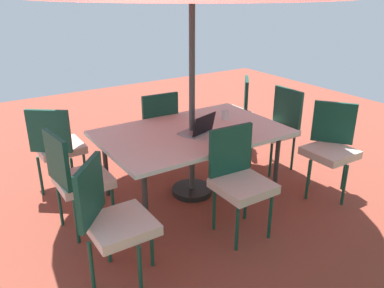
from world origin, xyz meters
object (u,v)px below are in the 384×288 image
object	(u,v)px
chair_west	(277,125)
laptop	(199,129)
chair_southwest	(234,110)
dining_table	(192,135)
chair_northeast	(112,217)
chair_south	(156,126)
chair_northwest	(331,145)
cup	(225,115)
chair_east	(76,176)
chair_southeast	(57,144)
chair_north	(239,177)

from	to	relation	value
chair_west	laptop	xyz separation A→B (m)	(1.22, 0.10, 0.22)
chair_southwest	chair_west	size ratio (longest dim) A/B	1.00
dining_table	laptop	size ratio (longest dim) A/B	4.95
chair_northeast	dining_table	bearing A→B (deg)	-15.77
chair_south	chair_northwest	distance (m)	2.00
cup	dining_table	bearing A→B (deg)	12.58
dining_table	cup	xyz separation A→B (m)	(-0.52, -0.12, 0.10)
chair_east	laptop	world-z (taller)	chair_east
chair_west	chair_south	bearing A→B (deg)	-120.89
chair_southeast	chair_east	xyz separation A→B (m)	(0.07, 0.84, 0.00)
dining_table	laptop	world-z (taller)	laptop
chair_southwest	chair_northeast	xyz separation A→B (m)	(2.42, 1.59, 0.00)
chair_northeast	laptop	distance (m)	1.45
dining_table	chair_southeast	world-z (taller)	chair_southeast
chair_southeast	chair_north	size ratio (longest dim) A/B	1.00
chair_east	cup	xyz separation A→B (m)	(-1.75, -0.13, 0.23)
chair_north	chair_northwest	size ratio (longest dim) A/B	1.00
chair_south	chair_north	xyz separation A→B (m)	(0.02, 1.59, 0.00)
chair_southwest	chair_east	size ratio (longest dim) A/B	1.00
chair_southeast	laptop	size ratio (longest dim) A/B	2.58
chair_southeast	chair_southwest	xyz separation A→B (m)	(-2.36, 0.05, 0.00)
chair_southwest	laptop	world-z (taller)	chair_southwest
chair_east	chair_west	bearing A→B (deg)	-96.25
chair_northwest	chair_east	bearing A→B (deg)	-144.21
laptop	cup	distance (m)	0.54
chair_northeast	cup	bearing A→B (deg)	-21.25
chair_southwest	laptop	xyz separation A→B (m)	(1.18, 0.88, 0.22)
chair_southwest	cup	world-z (taller)	chair_southwest
chair_north	chair_southwest	bearing A→B (deg)	55.82
chair_southeast	cup	world-z (taller)	chair_southeast
chair_northeast	laptop	world-z (taller)	chair_northeast
chair_southeast	chair_southwest	bearing A→B (deg)	-143.72
chair_south	chair_northwest	world-z (taller)	same
chair_east	chair_north	distance (m)	1.45
chair_southwest	chair_north	xyz separation A→B (m)	(1.23, 1.60, 0.00)
laptop	chair_northwest	bearing A→B (deg)	133.76
chair_southwest	laptop	size ratio (longest dim) A/B	2.58
chair_east	chair_northeast	size ratio (longest dim) A/B	1.00
chair_east	cup	world-z (taller)	chair_east
chair_east	chair_west	distance (m)	2.47
dining_table	chair_south	distance (m)	0.78
chair_north	cup	world-z (taller)	chair_north
chair_north	chair_northwest	world-z (taller)	same
chair_east	chair_south	xyz separation A→B (m)	(-1.22, -0.78, 0.00)
cup	chair_northeast	bearing A→B (deg)	28.04
dining_table	chair_southwest	xyz separation A→B (m)	(-1.19, -0.78, -0.13)
dining_table	chair_northeast	distance (m)	1.48
chair_south	cup	size ratio (longest dim) A/B	8.80
chair_west	laptop	world-z (taller)	chair_west
laptop	chair_west	bearing A→B (deg)	166.80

